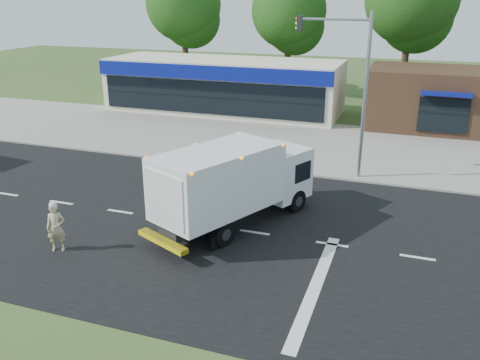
# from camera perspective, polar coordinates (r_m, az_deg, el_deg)

# --- Properties ---
(ground) EXTENTS (120.00, 120.00, 0.00)m
(ground) POSITION_cam_1_polar(r_m,az_deg,el_deg) (19.77, 1.66, -5.94)
(ground) COLOR #385123
(ground) RESTS_ON ground
(road_asphalt) EXTENTS (60.00, 14.00, 0.02)m
(road_asphalt) POSITION_cam_1_polar(r_m,az_deg,el_deg) (19.77, 1.66, -5.92)
(road_asphalt) COLOR black
(road_asphalt) RESTS_ON ground
(sidewalk) EXTENTS (60.00, 2.40, 0.12)m
(sidewalk) POSITION_cam_1_polar(r_m,az_deg,el_deg) (27.10, 6.99, 1.43)
(sidewalk) COLOR gray
(sidewalk) RESTS_ON ground
(parking_apron) EXTENTS (60.00, 9.00, 0.02)m
(parking_apron) POSITION_cam_1_polar(r_m,az_deg,el_deg) (32.57, 9.26, 4.43)
(parking_apron) COLOR gray
(parking_apron) RESTS_ON ground
(lane_markings) EXTENTS (55.20, 7.00, 0.01)m
(lane_markings) POSITION_cam_1_polar(r_m,az_deg,el_deg) (18.27, 4.42, -8.25)
(lane_markings) COLOR silver
(lane_markings) RESTS_ON road_asphalt
(ems_box_truck) EXTENTS (5.19, 7.73, 3.30)m
(ems_box_truck) POSITION_cam_1_polar(r_m,az_deg,el_deg) (19.68, -0.76, -0.02)
(ems_box_truck) COLOR black
(ems_box_truck) RESTS_ON ground
(emergency_worker) EXTENTS (0.78, 0.68, 1.90)m
(emergency_worker) POSITION_cam_1_polar(r_m,az_deg,el_deg) (19.22, -19.96, -4.96)
(emergency_worker) COLOR tan
(emergency_worker) RESTS_ON ground
(retail_strip_mall) EXTENTS (18.00, 6.20, 4.00)m
(retail_strip_mall) POSITION_cam_1_polar(r_m,az_deg,el_deg) (40.12, -1.87, 10.56)
(retail_strip_mall) COLOR beige
(retail_strip_mall) RESTS_ON ground
(brown_storefront) EXTENTS (10.00, 6.70, 4.00)m
(brown_storefront) POSITION_cam_1_polar(r_m,az_deg,el_deg) (37.54, 21.85, 8.46)
(brown_storefront) COLOR #382316
(brown_storefront) RESTS_ON ground
(traffic_signal_pole) EXTENTS (3.51, 0.25, 8.00)m
(traffic_signal_pole) POSITION_cam_1_polar(r_m,az_deg,el_deg) (25.00, 12.51, 11.02)
(traffic_signal_pole) COLOR gray
(traffic_signal_pole) RESTS_ON ground
(background_trees) EXTENTS (36.77, 7.39, 12.10)m
(background_trees) POSITION_cam_1_polar(r_m,az_deg,el_deg) (45.53, 12.19, 18.08)
(background_trees) COLOR #332114
(background_trees) RESTS_ON ground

